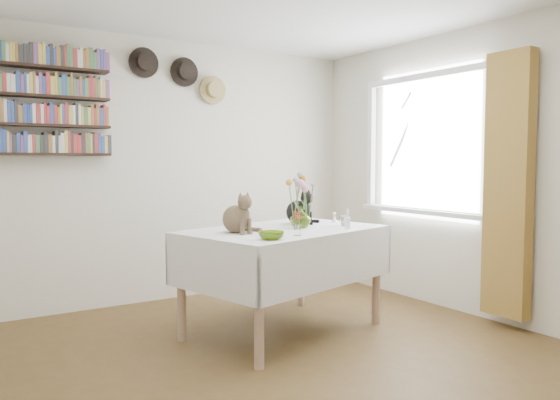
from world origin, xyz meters
TOP-DOWN VIEW (x-y plane):
  - room at (0.00, 0.00)m, footprint 4.08×4.58m
  - window at (1.97, 0.80)m, footprint 0.12×1.52m
  - curtain at (1.90, -0.12)m, footprint 0.12×0.38m
  - dining_table at (0.35, 0.76)m, footprint 1.72×1.32m
  - tabby_cat at (-0.07, 0.76)m, footprint 0.23×0.28m
  - black_cat at (0.64, 0.99)m, footprint 0.23×0.28m
  - flower_vase at (0.49, 0.74)m, footprint 0.17×0.17m
  - green_bowl at (-0.05, 0.31)m, footprint 0.24×0.24m
  - drinking_glass at (0.86, 0.64)m, footprint 0.13×0.13m
  - candlestick at (0.76, 0.49)m, footprint 0.04×0.04m
  - berry_jar at (0.22, 0.39)m, footprint 0.05×0.05m
  - porcelain_figurine at (0.97, 0.91)m, footprint 0.05×0.05m
  - flower_bouquet at (0.49, 0.75)m, footprint 0.17×0.13m
  - bookshelf_unit at (-1.10, 2.16)m, footprint 1.00×0.16m
  - wall_hats at (0.12, 2.19)m, footprint 0.98×0.09m

SIDE VIEW (x-z plane):
  - dining_table at x=0.35m, z-range 0.21..1.02m
  - green_bowl at x=-0.05m, z-range 0.82..0.87m
  - porcelain_figurine at x=0.97m, z-range 0.81..0.90m
  - drinking_glass at x=0.86m, z-range 0.82..0.90m
  - candlestick at x=0.76m, z-range 0.79..0.95m
  - flower_vase at x=0.49m, z-range 0.82..0.99m
  - berry_jar at x=0.22m, z-range 0.81..1.00m
  - black_cat at x=0.64m, z-range 0.82..1.12m
  - tabby_cat at x=-0.07m, z-range 0.82..1.13m
  - curtain at x=1.90m, z-range 0.10..2.20m
  - flower_bouquet at x=0.49m, z-range 0.96..1.35m
  - room at x=0.00m, z-range -0.04..2.54m
  - window at x=1.97m, z-range 0.74..2.06m
  - bookshelf_unit at x=-1.10m, z-range 1.39..2.30m
  - wall_hats at x=0.12m, z-range 1.93..2.41m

